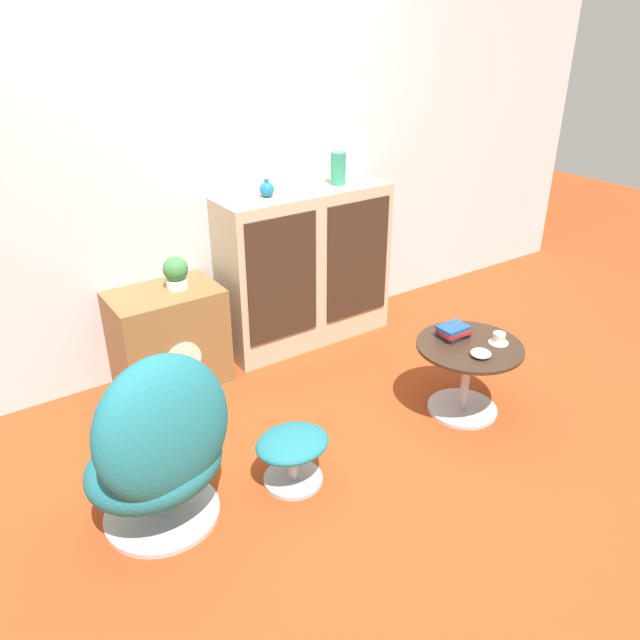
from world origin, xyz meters
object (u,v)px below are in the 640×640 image
Objects in this scene: egg_chair at (160,448)px; coffee_table at (467,369)px; sideboard at (305,268)px; potted_plant at (176,272)px; tv_console at (169,338)px; teacup at (499,339)px; ottoman at (292,449)px; vase_inner_left at (338,168)px; book_stack at (453,332)px; bowl at (481,353)px; vase_leftmost at (267,189)px.

coffee_table is (1.67, -0.13, -0.13)m from egg_chair.
sideboard is 0.89m from potted_plant.
tv_console reaches higher than teacup.
ottoman is at bearing 177.77° from coffee_table.
tv_console is 1.46m from vase_inner_left.
ottoman is at bearing -88.35° from potted_plant.
potted_plant is at bearing 0.41° from tv_console.
egg_chair is (-1.42, -1.08, -0.11)m from sideboard.
teacup is at bearing -84.36° from vase_inner_left.
vase_inner_left is 1.07× the size of potted_plant.
book_stack is at bearing -44.35° from potted_plant.
ottoman is at bearing 174.60° from teacup.
coffee_table is at bearing -46.79° from potted_plant.
book_stack reaches higher than bowl.
vase_leftmost is (0.70, 0.02, 0.76)m from tv_console.
book_stack is 1.58× the size of bowl.
tv_console is 5.77× the size of bowl.
tv_console is at bearing 66.49° from egg_chair.
ottoman is (0.58, -0.08, -0.21)m from egg_chair.
ottoman is at bearing -176.32° from book_stack.
vase_leftmost is 1.54m from bowl.
ottoman is 1.25m from potted_plant.
vase_inner_left is 1.87× the size of bowl.
ottoman is (0.12, -1.15, -0.11)m from tv_console.
vase_inner_left is 1.49m from bowl.
potted_plant is 1.77× the size of teacup.
bowl is at bearing -112.23° from coffee_table.
teacup is (0.64, -1.28, -0.62)m from vase_leftmost.
potted_plant is (0.09, 0.00, 0.39)m from tv_console.
book_stack is at bearing 97.20° from coffee_table.
sideboard is 3.22× the size of ottoman.
sideboard reaches higher than book_stack.
ottoman is 1.25m from teacup.
book_stack reaches higher than teacup.
bowl is at bearing -71.04° from vase_leftmost.
vase_leftmost is 1.02× the size of teacup.
ottoman is 3.29× the size of vase_leftmost.
sideboard reaches higher than teacup.
book_stack is at bearing -78.17° from sideboard.
tv_console is at bearing 95.97° from ottoman.
teacup is at bearing -63.47° from vase_leftmost.
teacup is (0.14, -0.07, 0.17)m from coffee_table.
coffee_table is at bearing -2.23° from ottoman.
vase_leftmost is 0.72m from potted_plant.
tv_console is 5.85× the size of teacup.
tv_console is at bearing -178.98° from sideboard.
tv_console is (-0.96, -0.02, -0.21)m from sideboard.
teacup is (0.13, -1.28, -0.67)m from vase_inner_left.
coffee_table is at bearing 67.77° from bowl.
tv_console is at bearing -179.59° from potted_plant.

